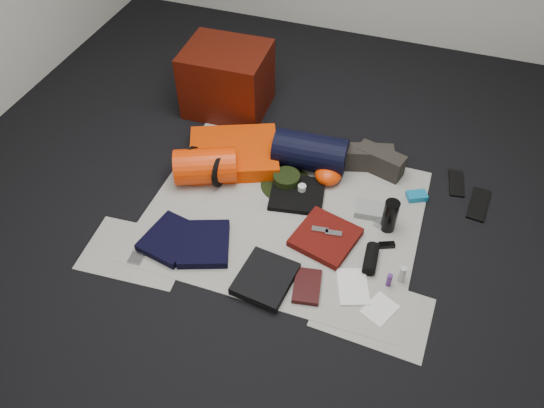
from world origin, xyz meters
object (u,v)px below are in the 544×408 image
(navy_duffel, at_px, (310,152))
(water_bottle, at_px, (390,216))
(red_cabinet, at_px, (227,80))
(paperback_book, at_px, (307,286))
(sleeping_pad, at_px, (234,153))
(compact_camera, at_px, (383,225))
(stuff_sack, at_px, (206,166))

(navy_duffel, height_order, water_bottle, navy_duffel)
(red_cabinet, bearing_deg, water_bottle, -32.87)
(navy_duffel, bearing_deg, paperback_book, -77.83)
(sleeping_pad, height_order, compact_camera, sleeping_pad)
(water_bottle, xyz_separation_m, paperback_book, (-0.33, -0.56, -0.09))
(sleeping_pad, xyz_separation_m, navy_duffel, (0.49, 0.10, 0.07))
(red_cabinet, relative_size, compact_camera, 5.86)
(compact_camera, bearing_deg, sleeping_pad, -176.82)
(stuff_sack, height_order, paperback_book, stuff_sack)
(sleeping_pad, bearing_deg, water_bottle, -13.87)
(stuff_sack, distance_m, navy_duffel, 0.67)
(sleeping_pad, distance_m, compact_camera, 1.08)
(sleeping_pad, bearing_deg, navy_duffel, 11.54)
(stuff_sack, bearing_deg, paperback_book, -35.01)
(stuff_sack, relative_size, compact_camera, 3.96)
(red_cabinet, bearing_deg, paperback_book, -55.41)
(red_cabinet, height_order, paperback_book, red_cabinet)
(compact_camera, bearing_deg, paperback_book, -100.84)
(compact_camera, xyz_separation_m, paperback_book, (-0.30, -0.56, -0.00))
(water_bottle, height_order, paperback_book, water_bottle)
(red_cabinet, height_order, compact_camera, red_cabinet)
(navy_duffel, xyz_separation_m, water_bottle, (0.58, -0.37, -0.01))
(red_cabinet, relative_size, sleeping_pad, 1.00)
(water_bottle, distance_m, compact_camera, 0.09)
(sleeping_pad, relative_size, water_bottle, 2.65)
(stuff_sack, height_order, water_bottle, stuff_sack)
(sleeping_pad, xyz_separation_m, compact_camera, (1.05, -0.26, -0.03))
(water_bottle, bearing_deg, sleeping_pad, 166.13)
(stuff_sack, bearing_deg, water_bottle, -1.62)
(paperback_book, bearing_deg, compact_camera, 51.68)
(red_cabinet, bearing_deg, compact_camera, -33.36)
(red_cabinet, bearing_deg, sleeping_pad, -66.31)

